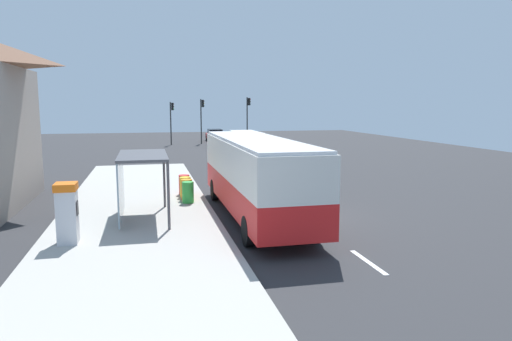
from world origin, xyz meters
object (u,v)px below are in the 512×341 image
Objects in this scene: recycling_bin_red at (184,185)px; traffic_light_near_side at (248,113)px; traffic_light_median at (202,114)px; sedan_near at (215,135)px; ticket_machine at (67,213)px; bus_shelter at (135,170)px; bus at (256,173)px; recycling_bin_green at (188,192)px; traffic_light_far_side at (172,116)px; sedan_far at (224,139)px; recycling_bin_yellow at (185,187)px; recycling_bin_orange at (187,190)px; white_van at (246,143)px.

recycling_bin_red is 0.18× the size of traffic_light_near_side.
traffic_light_near_side reaches higher than traffic_light_median.
sedan_near is 2.28× the size of ticket_machine.
bus_shelter is at bearing -100.64° from traffic_light_median.
bus reaches higher than sedan_near.
recycling_bin_green is 33.68m from traffic_light_near_side.
recycling_bin_red is 0.20× the size of traffic_light_far_side.
sedan_far is 4.71× the size of recycling_bin_green.
bus_shelter is (-6.81, -36.25, -1.31)m from traffic_light_median.
recycling_bin_yellow is 4.73m from bus_shelter.
ticket_machine is 0.36× the size of traffic_light_near_side.
recycling_bin_red is at bearing -103.25° from sedan_far.
sedan_far is at bearing -89.97° from sedan_near.
bus_shelter reaches higher than recycling_bin_orange.
bus_shelter is at bearing -131.21° from recycling_bin_green.
ticket_machine is (-10.66, -22.92, -0.17)m from white_van.
bus is at bearing -97.06° from sedan_far.
recycling_bin_red is at bearing 90.00° from recycling_bin_green.
recycling_bin_red is (0.00, 0.70, 0.00)m from recycling_bin_yellow.
white_van reaches higher than sedan_near.
ticket_machine is 7.43m from recycling_bin_orange.
traffic_light_far_side is (1.10, 31.53, 2.55)m from recycling_bin_yellow.
sedan_far is 0.87× the size of traffic_light_median.
ticket_machine is (-6.74, -2.66, -0.67)m from bus.
recycling_bin_green is (4.26, 5.37, -0.52)m from ticket_machine.
bus is 39.65m from sedan_near.
recycling_bin_red is 0.24× the size of bus_shelter.
bus is at bearing 21.55° from ticket_machine.
white_van is at bearing 68.39° from recycling_bin_yellow.
traffic_light_far_side is (1.10, 32.23, 2.55)m from recycling_bin_orange.
traffic_light_median is at bearing 162.57° from traffic_light_near_side.
recycling_bin_green and recycling_bin_yellow have the same top height.
white_van is 1.08× the size of traffic_light_far_side.
bus is 2.06× the size of traffic_light_near_side.
bus_shelter reaches higher than recycling_bin_yellow.
recycling_bin_orange is 1.00× the size of recycling_bin_yellow.
white_van reaches higher than ticket_machine.
traffic_light_near_side reaches higher than bus_shelter.
traffic_light_near_side is (3.19, 2.40, 2.74)m from sedan_far.
white_van is 5.48× the size of recycling_bin_yellow.
recycling_bin_green is 0.70m from recycling_bin_orange.
white_van is 17.39m from recycling_bin_yellow.
sedan_near is 4.65× the size of recycling_bin_yellow.
recycling_bin_yellow is at bearing 57.83° from ticket_machine.
traffic_light_far_side is at bearing 149.33° from sedan_far.
sedan_far is 6.73m from traffic_light_far_side.
white_van is 5.48× the size of recycling_bin_orange.
bus_shelter is at bearing -119.40° from recycling_bin_yellow.
recycling_bin_red is (0.00, 2.10, 0.00)m from recycling_bin_green.
white_van is 1.18× the size of sedan_near.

